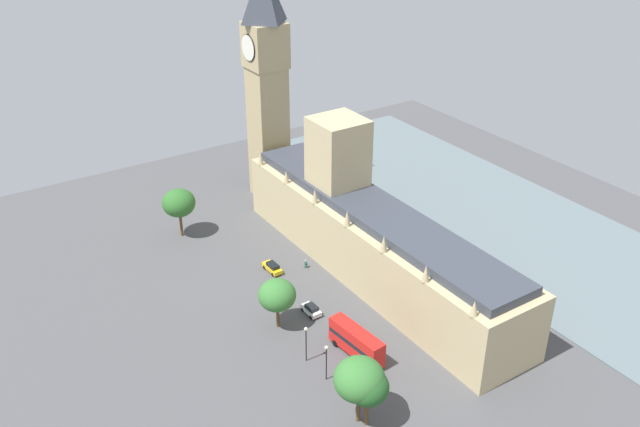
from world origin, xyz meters
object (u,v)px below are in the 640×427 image
Objects in this scene: clock_tower at (266,80)px; car_white_opposite_hall at (311,310)px; plane_tree_leading at (367,387)px; plane_tree_under_trees at (277,295)px; plane_tree_trailing at (179,203)px; double_decker_bus_corner at (356,342)px; street_lamp_far_end at (326,356)px; pedestrian_midblock at (305,264)px; street_lamp_near_tower at (306,338)px; parliament_building at (370,233)px; car_yellow_cab_by_river_gate at (272,267)px; plane_tree_kerbside at (359,379)px.

car_white_opposite_hall is at bearing 68.82° from clock_tower.
plane_tree_leading is 25.47m from plane_tree_under_trees.
double_decker_bus_corner is at bearing 98.91° from plane_tree_trailing.
car_white_opposite_hall is 0.65× the size of street_lamp_far_end.
pedestrian_midblock is 0.17× the size of plane_tree_trailing.
plane_tree_under_trees is at bearing -94.11° from street_lamp_near_tower.
parliament_building is 23.63m from plane_tree_under_trees.
parliament_building is 16.85× the size of car_white_opposite_hall.
street_lamp_far_end is at bearing -92.20° from plane_tree_leading.
parliament_building is 7.71× the size of plane_tree_under_trees.
plane_tree_leading reaches higher than car_yellow_cab_by_river_gate.
pedestrian_midblock is at bearing -23.55° from car_yellow_cab_by_river_gate.
clock_tower is at bearing -111.95° from double_decker_bus_corner.
plane_tree_trailing is 46.53m from street_lamp_near_tower.
car_white_opposite_hall is at bearing 101.78° from plane_tree_trailing.
plane_tree_under_trees is (13.25, 12.56, 5.41)m from pedestrian_midblock.
car_yellow_cab_by_river_gate is 0.53× the size of plane_tree_under_trees.
clock_tower is at bearing 67.66° from car_white_opposite_hall.
double_decker_bus_corner is 1.68× the size of street_lamp_near_tower.
plane_tree_kerbside is at bearing -108.99° from car_white_opposite_hall.
street_lamp_far_end is at bearing -95.69° from plane_tree_kerbside.
parliament_building is at bearing -165.90° from plane_tree_under_trees.
car_yellow_cab_by_river_gate and car_white_opposite_hall have the same top height.
car_white_opposite_hall is 0.39× the size of plane_tree_trailing.
plane_tree_kerbside is (0.53, -1.14, 0.70)m from plane_tree_leading.
plane_tree_kerbside reaches higher than car_yellow_cab_by_river_gate.
plane_tree_trailing is 51.72m from street_lamp_far_end.
street_lamp_near_tower is (0.25, -5.19, 0.06)m from street_lamp_far_end.
double_decker_bus_corner is 6.22× the size of pedestrian_midblock.
plane_tree_under_trees reaches higher than car_yellow_cab_by_river_gate.
double_decker_bus_corner is 1.03× the size of plane_tree_kerbside.
plane_tree_leading is 1.47× the size of street_lamp_far_end.
parliament_building is at bearing -128.90° from plane_tree_kerbside.
street_lamp_near_tower is (0.71, 9.83, -1.75)m from plane_tree_under_trees.
car_yellow_cab_by_river_gate is 0.51× the size of plane_tree_leading.
plane_tree_kerbside is (7.88, 11.34, 4.73)m from double_decker_bus_corner.
parliament_building reaches higher than plane_tree_trailing.
parliament_building is 19.18m from car_yellow_cab_by_river_gate.
double_decker_bus_corner is at bearing -124.78° from plane_tree_kerbside.
pedestrian_midblock is at bearing -136.54° from plane_tree_under_trees.
clock_tower is at bearing -114.25° from street_lamp_near_tower.
double_decker_bus_corner is 8.06m from street_lamp_near_tower.
street_lamp_far_end is (-0.40, -10.43, -2.29)m from plane_tree_leading.
car_yellow_cab_by_river_gate is 40.68m from plane_tree_kerbside.
pedestrian_midblock is 0.17× the size of plane_tree_kerbside.
plane_tree_kerbside is (7.77, 24.15, 6.48)m from car_white_opposite_hall.
double_decker_bus_corner is 50.41m from plane_tree_trailing.
plane_tree_under_trees is (6.38, -0.16, 5.30)m from car_white_opposite_hall.
car_yellow_cab_by_river_gate is 27.92m from double_decker_bus_corner.
car_white_opposite_hall reaches higher than pedestrian_midblock.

